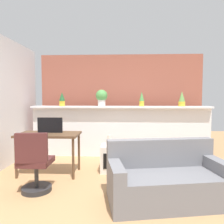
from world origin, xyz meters
TOP-DOWN VIEW (x-y plane):
  - ground_plane at (0.00, 0.00)m, footprint 12.00×12.00m
  - divider_wall at (0.00, 2.00)m, footprint 4.16×0.16m
  - plant_shelf at (0.00, 1.96)m, footprint 4.16×0.35m
  - brick_wall_behind at (0.00, 2.60)m, footprint 4.16×0.10m
  - potted_plant_0 at (-1.37, 1.92)m, footprint 0.14×0.14m
  - potted_plant_1 at (-0.45, 1.99)m, footprint 0.28×0.28m
  - potted_plant_2 at (0.49, 1.93)m, footprint 0.11×0.11m
  - potted_plant_3 at (1.41, 1.95)m, footprint 0.15×0.15m
  - desk at (-1.29, 0.73)m, footprint 1.10×0.60m
  - tv_monitor at (-1.29, 0.81)m, footprint 0.46×0.04m
  - office_chair at (-1.23, -0.08)m, footprint 0.46×0.46m
  - side_cube_shelf at (-0.16, 0.91)m, footprint 0.40×0.41m
  - vase_on_shelf at (-0.20, 0.96)m, footprint 0.08×0.08m
  - couch at (0.64, -0.23)m, footprint 1.67×1.01m

SIDE VIEW (x-z plane):
  - ground_plane at x=0.00m, z-range 0.00..0.00m
  - side_cube_shelf at x=-0.16m, z-range 0.00..0.50m
  - couch at x=0.64m, z-range -0.12..0.68m
  - office_chair at x=-1.23m, z-range -0.07..0.84m
  - divider_wall at x=0.00m, z-range 0.00..1.16m
  - vase_on_shelf at x=-0.20m, z-range 0.50..0.69m
  - desk at x=-1.29m, z-range 0.29..1.04m
  - tv_monitor at x=-1.29m, z-range 0.75..1.03m
  - plant_shelf at x=0.00m, z-range 1.16..1.20m
  - brick_wall_behind at x=0.00m, z-range 0.00..2.50m
  - potted_plant_3 at x=1.41m, z-range 1.19..1.54m
  - potted_plant_0 at x=-1.37m, z-range 1.20..1.53m
  - potted_plant_2 at x=0.49m, z-range 1.20..1.53m
  - potted_plant_1 at x=-0.45m, z-range 1.22..1.61m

